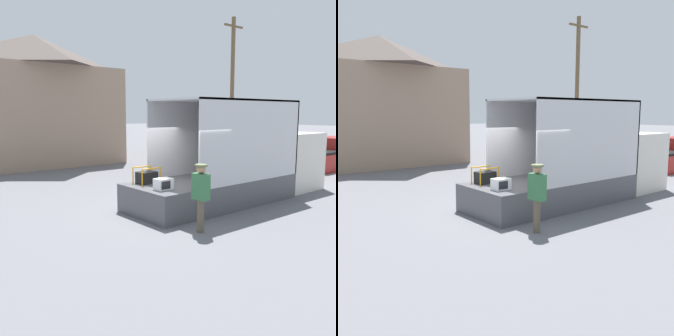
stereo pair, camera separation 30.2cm
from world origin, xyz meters
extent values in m
plane|color=slate|center=(0.00, 0.00, 0.00)|extent=(160.00, 160.00, 0.00)
cube|color=silver|center=(5.84, 0.00, 1.10)|extent=(2.21, 2.22, 2.21)
cube|color=#4C4C51|center=(2.37, 0.00, 0.43)|extent=(4.73, 2.41, 0.85)
cube|color=silver|center=(2.37, 1.18, 2.12)|extent=(4.73, 0.06, 2.53)
cube|color=silver|center=(2.37, -1.18, 2.12)|extent=(4.73, 0.06, 2.53)
cube|color=silver|center=(4.70, 0.00, 2.12)|extent=(0.06, 2.41, 2.53)
cube|color=silver|center=(2.37, 0.00, 3.36)|extent=(4.73, 2.41, 0.06)
cylinder|color=orange|center=(2.33, 0.29, 1.03)|extent=(0.29, 0.29, 0.36)
cube|color=#2D7F33|center=(3.59, -0.24, 1.00)|extent=(0.44, 0.32, 0.30)
cube|color=#4C4C51|center=(-0.58, 0.00, 0.43)|extent=(1.17, 2.29, 0.85)
cube|color=white|center=(-0.64, -0.43, 1.01)|extent=(0.48, 0.34, 0.32)
cube|color=black|center=(-0.69, -0.61, 1.01)|extent=(0.31, 0.01, 0.22)
cube|color=black|center=(-0.45, 0.62, 1.03)|extent=(0.56, 0.41, 0.36)
cylinder|color=slate|center=(-0.22, 0.62, 1.05)|extent=(0.21, 0.23, 0.23)
cylinder|color=orange|center=(-0.78, 0.38, 1.10)|extent=(0.04, 0.04, 0.50)
cylinder|color=orange|center=(-0.11, 0.38, 1.10)|extent=(0.04, 0.04, 0.50)
cylinder|color=orange|center=(-0.78, 0.86, 1.10)|extent=(0.04, 0.04, 0.50)
cylinder|color=orange|center=(-0.11, 0.86, 1.10)|extent=(0.04, 0.04, 0.50)
cylinder|color=orange|center=(-0.45, 0.38, 1.34)|extent=(0.67, 0.04, 0.04)
cylinder|color=orange|center=(-0.45, 0.86, 1.34)|extent=(0.67, 0.04, 0.04)
cylinder|color=brown|center=(-0.62, -1.88, 0.42)|extent=(0.18, 0.18, 0.83)
cube|color=#336B42|center=(-0.62, -1.88, 1.16)|extent=(0.24, 0.44, 0.66)
sphere|color=tan|center=(-0.62, -1.88, 1.60)|extent=(0.23, 0.23, 0.23)
cylinder|color=#606B47|center=(-0.62, -1.88, 1.69)|extent=(0.31, 0.31, 0.06)
cube|color=black|center=(11.23, 1.64, 0.96)|extent=(2.00, 1.95, 0.12)
cube|color=gray|center=(1.22, 13.81, 2.75)|extent=(8.13, 6.64, 5.50)
pyramid|color=#514742|center=(1.22, 13.81, 6.47)|extent=(8.54, 6.97, 1.93)
cylinder|color=brown|center=(13.49, 9.44, 4.74)|extent=(0.28, 0.28, 9.47)
cube|color=brown|center=(13.49, 9.44, 8.87)|extent=(1.80, 0.14, 0.12)
camera|label=1|loc=(-7.01, -8.37, 2.96)|focal=40.00mm
camera|label=2|loc=(-6.77, -8.55, 2.96)|focal=40.00mm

